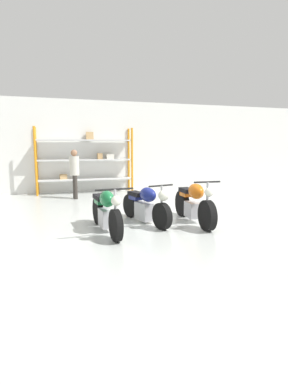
% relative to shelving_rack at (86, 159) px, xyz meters
% --- Properties ---
extents(ground_plane, '(30.00, 30.00, 0.00)m').
position_rel_shelving_rack_xyz_m(ground_plane, '(0.85, -5.35, -1.30)').
color(ground_plane, silver).
extents(back_wall, '(30.00, 0.08, 3.60)m').
position_rel_shelving_rack_xyz_m(back_wall, '(0.85, 0.35, 0.50)').
color(back_wall, white).
rests_on(back_wall, ground_plane).
extents(shelving_rack, '(3.68, 0.63, 2.52)m').
position_rel_shelving_rack_xyz_m(shelving_rack, '(0.00, 0.00, 0.00)').
color(shelving_rack, orange).
rests_on(shelving_rack, ground_plane).
extents(motorcycle_green, '(0.74, 2.06, 1.01)m').
position_rel_shelving_rack_xyz_m(motorcycle_green, '(-0.21, -5.68, -0.84)').
color(motorcycle_green, black).
rests_on(motorcycle_green, ground_plane).
extents(motorcycle_blue, '(0.79, 1.96, 0.97)m').
position_rel_shelving_rack_xyz_m(motorcycle_blue, '(0.82, -5.20, -0.88)').
color(motorcycle_blue, black).
rests_on(motorcycle_blue, ground_plane).
extents(motorcycle_orange, '(0.60, 2.11, 1.06)m').
position_rel_shelving_rack_xyz_m(motorcycle_orange, '(1.91, -5.50, -0.83)').
color(motorcycle_orange, black).
rests_on(motorcycle_orange, ground_plane).
extents(person_browsing, '(0.35, 0.35, 1.69)m').
position_rel_shelving_rack_xyz_m(person_browsing, '(-0.54, -1.28, -0.31)').
color(person_browsing, '#38332D').
rests_on(person_browsing, ground_plane).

